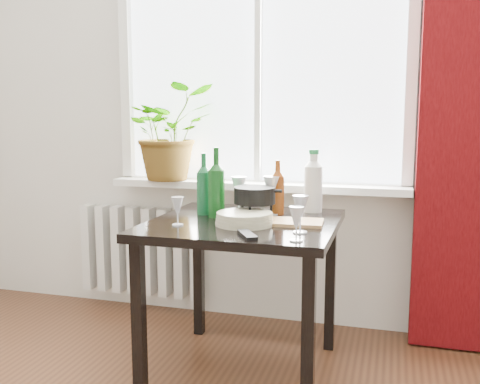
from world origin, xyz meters
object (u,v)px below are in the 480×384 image
(table, at_px, (244,240))
(wineglass_front_right, at_px, (300,214))
(wineglass_front_left, at_px, (178,211))
(cleaning_bottle, at_px, (313,180))
(bottle_amber, at_px, (278,187))
(fondue_pot, at_px, (255,203))
(wine_bottle_right, at_px, (216,182))
(potted_plant, at_px, (170,132))
(plate_stack, at_px, (244,219))
(cutting_board, at_px, (292,222))
(tv_remote, at_px, (247,235))
(wine_bottle_left, at_px, (204,183))
(wineglass_back_left, at_px, (239,194))
(radiator, at_px, (141,251))
(wineglass_far_right, at_px, (296,224))
(wineglass_back_center, at_px, (271,195))

(table, xyz_separation_m, wineglass_front_right, (0.30, -0.19, 0.17))
(wineglass_front_left, bearing_deg, cleaning_bottle, 44.09)
(bottle_amber, bearing_deg, fondue_pot, -117.41)
(table, xyz_separation_m, bottle_amber, (0.11, 0.21, 0.23))
(wineglass_front_left, bearing_deg, wine_bottle_right, 67.27)
(potted_plant, relative_size, wine_bottle_right, 1.66)
(wineglass_front_left, relative_size, fondue_pot, 0.58)
(wineglass_front_left, bearing_deg, plate_stack, 18.91)
(bottle_amber, distance_m, wineglass_front_right, 0.44)
(cutting_board, bearing_deg, fondue_pot, 159.97)
(table, distance_m, potted_plant, 0.96)
(tv_remote, bearing_deg, wine_bottle_left, 98.05)
(wineglass_back_left, distance_m, tv_remote, 0.57)
(wineglass_front_right, relative_size, wineglass_front_left, 1.23)
(radiator, relative_size, potted_plant, 1.43)
(plate_stack, height_order, tv_remote, plate_stack)
(plate_stack, xyz_separation_m, fondue_pot, (0.01, 0.15, 0.05))
(cleaning_bottle, relative_size, wineglass_front_left, 2.50)
(tv_remote, bearing_deg, wineglass_far_right, -34.87)
(wine_bottle_left, relative_size, wineglass_back_left, 1.65)
(plate_stack, height_order, fondue_pot, fondue_pot)
(table, xyz_separation_m, wine_bottle_right, (-0.15, 0.05, 0.26))
(bottle_amber, height_order, cleaning_bottle, cleaning_bottle)
(radiator, xyz_separation_m, potted_plant, (0.24, -0.06, 0.75))
(table, relative_size, wineglass_back_center, 4.34)
(wine_bottle_right, relative_size, cutting_board, 1.23)
(cleaning_bottle, height_order, cutting_board, cleaning_bottle)
(table, xyz_separation_m, wineglass_back_center, (0.09, 0.19, 0.19))
(table, height_order, bottle_amber, bottle_amber)
(wine_bottle_left, distance_m, wineglass_back_center, 0.34)
(wine_bottle_right, relative_size, wineglass_front_right, 2.11)
(table, distance_m, plate_stack, 0.16)
(cleaning_bottle, height_order, wineglass_front_right, cleaning_bottle)
(potted_plant, height_order, wineglass_far_right, potted_plant)
(radiator, bearing_deg, fondue_pot, -32.90)
(radiator, distance_m, wineglass_back_center, 1.13)
(wineglass_back_left, relative_size, tv_remote, 1.21)
(wine_bottle_right, bearing_deg, radiator, 140.19)
(wine_bottle_right, relative_size, wineglass_front_left, 2.60)
(bottle_amber, xyz_separation_m, fondue_pot, (-0.08, -0.15, -0.06))
(tv_remote, bearing_deg, wineglass_front_right, 4.59)
(wine_bottle_left, xyz_separation_m, wine_bottle_right, (0.08, -0.05, 0.02))
(wineglass_back_center, xyz_separation_m, fondue_pot, (-0.05, -0.13, -0.02))
(wineglass_far_right, distance_m, tv_remote, 0.21)
(wineglass_far_right, height_order, wineglass_back_left, wineglass_back_left)
(wineglass_front_right, relative_size, tv_remote, 1.05)
(cutting_board, bearing_deg, wine_bottle_right, 171.01)
(plate_stack, bearing_deg, potted_plant, 134.14)
(fondue_pot, bearing_deg, wine_bottle_left, -173.24)
(bottle_amber, bearing_deg, wine_bottle_left, -162.70)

